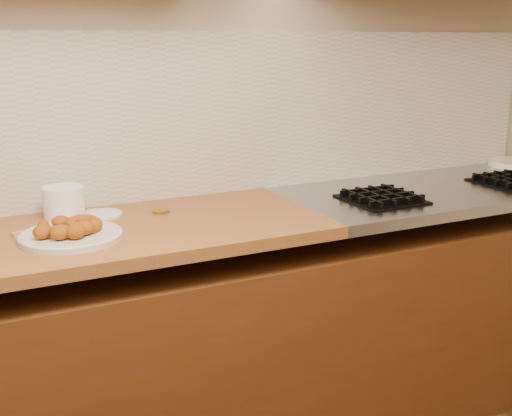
# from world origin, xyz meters

# --- Properties ---
(wall_back) EXTENTS (4.00, 0.02, 2.70)m
(wall_back) POSITION_xyz_m (0.00, 2.00, 1.35)
(wall_back) COLOR #B9AB8E
(wall_back) RESTS_ON ground
(base_cabinet) EXTENTS (3.60, 0.60, 0.77)m
(base_cabinet) POSITION_xyz_m (0.00, 1.69, 0.39)
(base_cabinet) COLOR #4F2815
(base_cabinet) RESTS_ON floor
(stovetop) EXTENTS (1.30, 0.62, 0.04)m
(stovetop) POSITION_xyz_m (1.15, 1.69, 0.88)
(stovetop) COLOR #9EA0A5
(stovetop) RESTS_ON base_cabinet
(backsplash) EXTENTS (3.60, 0.02, 0.60)m
(backsplash) POSITION_xyz_m (0.00, 1.99, 1.20)
(backsplash) COLOR #BCB6A9
(backsplash) RESTS_ON wall_back
(burner_grates) EXTENTS (0.91, 0.26, 0.03)m
(burner_grates) POSITION_xyz_m (1.13, 1.61, 0.91)
(burner_grates) COLOR black
(burner_grates) RESTS_ON stovetop
(donut_plate) EXTENTS (0.30, 0.30, 0.02)m
(donut_plate) POSITION_xyz_m (-0.31, 1.63, 0.91)
(donut_plate) COLOR beige
(donut_plate) RESTS_ON butcher_block
(ring_donut) EXTENTS (0.15, 0.15, 0.05)m
(ring_donut) POSITION_xyz_m (-0.27, 1.64, 0.94)
(ring_donut) COLOR #9C5411
(ring_donut) RESTS_ON donut_plate
(fried_dough_chunks) EXTENTS (0.19, 0.21, 0.05)m
(fried_dough_chunks) POSITION_xyz_m (-0.34, 1.61, 0.94)
(fried_dough_chunks) COLOR #9C5411
(fried_dough_chunks) RESTS_ON donut_plate
(plastic_tub) EXTENTS (0.13, 0.13, 0.11)m
(plastic_tub) POSITION_xyz_m (-0.29, 1.86, 0.95)
(plastic_tub) COLOR white
(plastic_tub) RESTS_ON butcher_block
(tub_lid) EXTENTS (0.19, 0.19, 0.01)m
(tub_lid) POSITION_xyz_m (-0.18, 1.85, 0.90)
(tub_lid) COLOR silver
(tub_lid) RESTS_ON butcher_block
(brass_jar_lid) EXTENTS (0.08, 0.08, 0.01)m
(brass_jar_lid) POSITION_xyz_m (0.02, 1.80, 0.91)
(brass_jar_lid) COLOR #AA8627
(brass_jar_lid) RESTS_ON butcher_block
(wooden_utensil) EXTENTS (0.15, 0.09, 0.01)m
(wooden_utensil) POSITION_xyz_m (-0.40, 1.76, 0.91)
(wooden_utensil) COLOR tan
(wooden_utensil) RESTS_ON butcher_block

